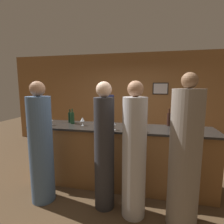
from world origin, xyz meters
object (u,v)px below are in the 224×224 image
(bartender, at_px, (107,129))
(wine_bottle_1, at_px, (169,119))
(guest_0, at_px, (41,147))
(guest_3, at_px, (185,158))
(wine_bottle_2, at_px, (72,118))
(guest_2, at_px, (104,150))
(wine_bottle_0, at_px, (70,117))
(guest_1, at_px, (134,155))

(bartender, distance_m, wine_bottle_1, 1.38)
(wine_bottle_1, bearing_deg, guest_0, -153.67)
(wine_bottle_1, bearing_deg, bartender, 161.88)
(guest_3, bearing_deg, wine_bottle_2, 156.09)
(guest_2, relative_size, wine_bottle_1, 5.89)
(bartender, xyz_separation_m, guest_2, (0.29, -1.34, 0.04))
(bartender, bearing_deg, guest_0, 62.77)
(guest_3, bearing_deg, guest_2, 173.71)
(wine_bottle_0, xyz_separation_m, wine_bottle_2, (0.10, -0.10, 0.01))
(wine_bottle_0, bearing_deg, guest_1, -33.58)
(guest_1, distance_m, wine_bottle_2, 1.54)
(guest_2, relative_size, guest_3, 0.95)
(guest_3, bearing_deg, wine_bottle_1, 95.57)
(wine_bottle_2, bearing_deg, wine_bottle_1, 6.36)
(bartender, bearing_deg, wine_bottle_1, 161.88)
(guest_0, relative_size, guest_3, 0.96)
(guest_1, relative_size, wine_bottle_0, 7.05)
(guest_0, height_order, guest_3, guest_3)
(guest_2, relative_size, wine_bottle_2, 6.42)
(guest_0, height_order, guest_2, guest_0)
(guest_0, relative_size, wine_bottle_1, 5.92)
(wine_bottle_1, bearing_deg, wine_bottle_0, -176.97)
(guest_0, bearing_deg, guest_3, -1.86)
(guest_0, xyz_separation_m, wine_bottle_0, (0.08, 0.88, 0.32))
(wine_bottle_2, bearing_deg, guest_0, -102.58)
(guest_0, height_order, wine_bottle_1, guest_0)
(guest_1, height_order, guest_3, guest_3)
(guest_2, distance_m, wine_bottle_2, 1.15)
(bartender, xyz_separation_m, guest_1, (0.73, -1.42, 0.03))
(bartender, xyz_separation_m, wine_bottle_0, (-0.64, -0.51, 0.34))
(guest_3, relative_size, wine_bottle_2, 6.76)
(guest_2, height_order, wine_bottle_1, guest_2)
(wine_bottle_2, bearing_deg, guest_1, -32.42)
(guest_0, xyz_separation_m, wine_bottle_1, (1.98, 0.98, 0.34))
(bartender, bearing_deg, wine_bottle_0, 38.78)
(wine_bottle_2, bearing_deg, wine_bottle_0, 133.80)
(bartender, height_order, guest_2, guest_2)
(guest_0, distance_m, guest_3, 2.09)
(wine_bottle_0, distance_m, wine_bottle_2, 0.14)
(guest_2, distance_m, wine_bottle_0, 1.28)
(guest_0, relative_size, wine_bottle_2, 6.46)
(bartender, distance_m, guest_1, 1.60)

